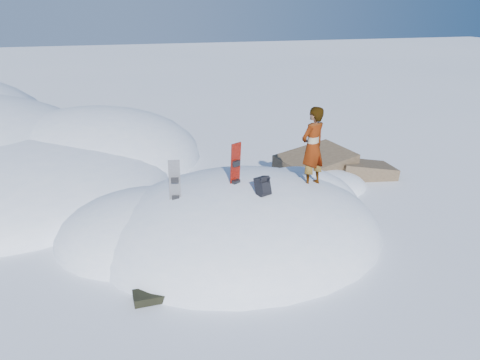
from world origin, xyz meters
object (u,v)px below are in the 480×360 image
object	(u,v)px
backpack	(263,186)
person	(313,147)
snowboard_dark	(175,191)
snowboard_red	(235,175)

from	to	relation	value
backpack	person	distance (m)	1.71
snowboard_dark	backpack	bearing A→B (deg)	-7.56
snowboard_red	person	size ratio (longest dim) A/B	0.81
snowboard_dark	backpack	size ratio (longest dim) A/B	2.79
person	backpack	bearing A→B (deg)	-0.48
snowboard_red	backpack	size ratio (longest dim) A/B	3.17
backpack	person	world-z (taller)	person
snowboard_dark	person	distance (m)	3.38
snowboard_dark	person	bearing A→B (deg)	11.57
snowboard_red	snowboard_dark	xyz separation A→B (m)	(-1.42, -0.10, -0.19)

